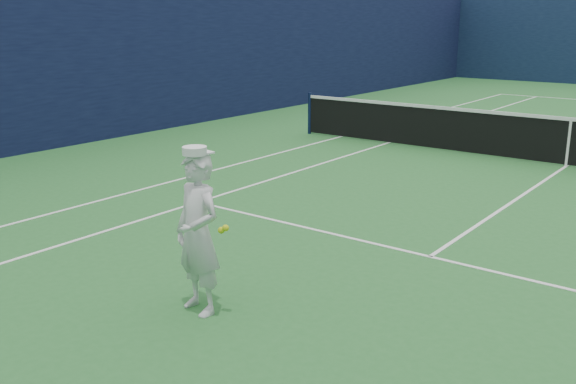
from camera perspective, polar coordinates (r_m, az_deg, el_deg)
The scene contains 4 objects.
ground at distance 14.23m, azimuth 23.46°, elevation 2.08°, with size 80.00×80.00×0.00m, color #27672C.
court_markings at distance 14.23m, azimuth 23.46°, elevation 2.10°, with size 11.03×23.83×0.01m.
tennis_net at distance 14.13m, azimuth 23.70°, elevation 4.27°, with size 12.88×0.09×1.07m.
tennis_player at distance 6.50m, azimuth -8.02°, elevation -3.66°, with size 0.75×0.57×1.73m.
Camera 1 is at (3.16, -13.56, 2.93)m, focal length 40.00 mm.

